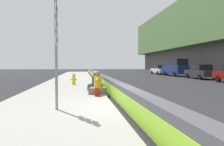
{
  "coord_description": "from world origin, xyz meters",
  "views": [
    {
      "loc": [
        -7.13,
        1.62,
        1.61
      ],
      "look_at": [
        9.55,
        -0.89,
        0.97
      ],
      "focal_mm": 32.15,
      "sensor_mm": 36.0,
      "label": 1
    }
  ],
  "objects_px": {
    "route_sign_post": "(56,46)",
    "parked_car_far": "(159,70)",
    "seated_person_middle": "(95,85)",
    "parked_car_fourth": "(200,72)",
    "seated_person_foreground": "(98,87)",
    "fire_hydrant": "(74,79)",
    "seated_person_rear": "(96,83)",
    "backpack": "(97,92)",
    "parked_car_midline": "(175,67)"
  },
  "relations": [
    {
      "from": "backpack",
      "to": "parked_car_midline",
      "type": "distance_m",
      "value": 23.17
    },
    {
      "from": "seated_person_rear",
      "to": "route_sign_post",
      "type": "bearing_deg",
      "value": 164.05
    },
    {
      "from": "seated_person_middle",
      "to": "seated_person_rear",
      "type": "height_order",
      "value": "seated_person_rear"
    },
    {
      "from": "seated_person_middle",
      "to": "parked_car_far",
      "type": "xyz_separation_m",
      "value": [
        22.74,
        -13.03,
        0.38
      ]
    },
    {
      "from": "seated_person_middle",
      "to": "backpack",
      "type": "xyz_separation_m",
      "value": [
        -2.0,
        0.04,
        -0.15
      ]
    },
    {
      "from": "seated_person_middle",
      "to": "backpack",
      "type": "bearing_deg",
      "value": 178.82
    },
    {
      "from": "seated_person_rear",
      "to": "seated_person_middle",
      "type": "bearing_deg",
      "value": 175.32
    },
    {
      "from": "parked_car_fourth",
      "to": "parked_car_midline",
      "type": "bearing_deg",
      "value": 0.02
    },
    {
      "from": "route_sign_post",
      "to": "seated_person_rear",
      "type": "bearing_deg",
      "value": -15.95
    },
    {
      "from": "backpack",
      "to": "parked_car_far",
      "type": "xyz_separation_m",
      "value": [
        24.74,
        -13.07,
        0.53
      ]
    },
    {
      "from": "seated_person_foreground",
      "to": "parked_car_midline",
      "type": "relative_size",
      "value": 0.23
    },
    {
      "from": "route_sign_post",
      "to": "backpack",
      "type": "bearing_deg",
      "value": -29.4
    },
    {
      "from": "seated_person_foreground",
      "to": "parked_car_far",
      "type": "relative_size",
      "value": 0.26
    },
    {
      "from": "route_sign_post",
      "to": "parked_car_far",
      "type": "xyz_separation_m",
      "value": [
        27.48,
        -14.62,
        -1.37
      ]
    },
    {
      "from": "seated_person_middle",
      "to": "parked_car_fourth",
      "type": "height_order",
      "value": "parked_car_fourth"
    },
    {
      "from": "parked_car_fourth",
      "to": "seated_person_foreground",
      "type": "bearing_deg",
      "value": 131.63
    },
    {
      "from": "parked_car_far",
      "to": "parked_car_midline",
      "type": "bearing_deg",
      "value": -178.27
    },
    {
      "from": "backpack",
      "to": "parked_car_midline",
      "type": "xyz_separation_m",
      "value": [
        18.99,
        -13.25,
        1.02
      ]
    },
    {
      "from": "route_sign_post",
      "to": "parked_car_midline",
      "type": "xyz_separation_m",
      "value": [
        21.73,
        -14.79,
        -0.88
      ]
    },
    {
      "from": "route_sign_post",
      "to": "parked_car_midline",
      "type": "bearing_deg",
      "value": -34.24
    },
    {
      "from": "parked_car_fourth",
      "to": "parked_car_midline",
      "type": "height_order",
      "value": "parked_car_midline"
    },
    {
      "from": "seated_person_foreground",
      "to": "parked_car_midline",
      "type": "bearing_deg",
      "value": -35.82
    },
    {
      "from": "parked_car_midline",
      "to": "parked_car_fourth",
      "type": "bearing_deg",
      "value": -179.98
    },
    {
      "from": "fire_hydrant",
      "to": "parked_car_fourth",
      "type": "distance_m",
      "value": 15.98
    },
    {
      "from": "seated_person_middle",
      "to": "seated_person_rear",
      "type": "bearing_deg",
      "value": -4.68
    },
    {
      "from": "seated_person_rear",
      "to": "parked_car_midline",
      "type": "bearing_deg",
      "value": -39.6
    },
    {
      "from": "parked_car_fourth",
      "to": "parked_car_far",
      "type": "distance_m",
      "value": 12.29
    },
    {
      "from": "backpack",
      "to": "seated_person_middle",
      "type": "bearing_deg",
      "value": -1.18
    },
    {
      "from": "route_sign_post",
      "to": "seated_person_middle",
      "type": "bearing_deg",
      "value": -18.49
    },
    {
      "from": "parked_car_fourth",
      "to": "parked_car_midline",
      "type": "distance_m",
      "value": 6.55
    },
    {
      "from": "fire_hydrant",
      "to": "seated_person_rear",
      "type": "relative_size",
      "value": 0.79
    },
    {
      "from": "seated_person_foreground",
      "to": "seated_person_rear",
      "type": "bearing_deg",
      "value": -1.03
    },
    {
      "from": "seated_person_rear",
      "to": "parked_car_fourth",
      "type": "relative_size",
      "value": 0.24
    },
    {
      "from": "seated_person_foreground",
      "to": "parked_car_far",
      "type": "distance_m",
      "value": 27.27
    },
    {
      "from": "seated_person_rear",
      "to": "fire_hydrant",
      "type": "bearing_deg",
      "value": 27.65
    },
    {
      "from": "seated_person_foreground",
      "to": "fire_hydrant",
      "type": "bearing_deg",
      "value": 15.41
    },
    {
      "from": "parked_car_fourth",
      "to": "seated_person_middle",
      "type": "bearing_deg",
      "value": 128.35
    },
    {
      "from": "route_sign_post",
      "to": "parked_car_fourth",
      "type": "height_order",
      "value": "route_sign_post"
    },
    {
      "from": "route_sign_post",
      "to": "parked_car_fourth",
      "type": "xyz_separation_m",
      "value": [
        15.2,
        -14.79,
        -1.37
      ]
    },
    {
      "from": "seated_person_foreground",
      "to": "seated_person_rear",
      "type": "xyz_separation_m",
      "value": [
        2.37,
        -0.04,
        -0.02
      ]
    },
    {
      "from": "seated_person_rear",
      "to": "parked_car_far",
      "type": "relative_size",
      "value": 0.25
    },
    {
      "from": "seated_person_foreground",
      "to": "route_sign_post",
      "type": "bearing_deg",
      "value": 154.95
    },
    {
      "from": "route_sign_post",
      "to": "parked_car_midline",
      "type": "distance_m",
      "value": 26.3
    },
    {
      "from": "fire_hydrant",
      "to": "parked_car_fourth",
      "type": "bearing_deg",
      "value": -65.94
    },
    {
      "from": "route_sign_post",
      "to": "seated_person_middle",
      "type": "relative_size",
      "value": 3.29
    },
    {
      "from": "backpack",
      "to": "seated_person_rear",
      "type": "bearing_deg",
      "value": -2.45
    },
    {
      "from": "backpack",
      "to": "fire_hydrant",
      "type": "bearing_deg",
      "value": 12.68
    },
    {
      "from": "seated_person_middle",
      "to": "parked_car_far",
      "type": "distance_m",
      "value": 26.21
    },
    {
      "from": "seated_person_middle",
      "to": "seated_person_rear",
      "type": "relative_size",
      "value": 0.98
    },
    {
      "from": "backpack",
      "to": "parked_car_fourth",
      "type": "bearing_deg",
      "value": -46.77
    }
  ]
}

